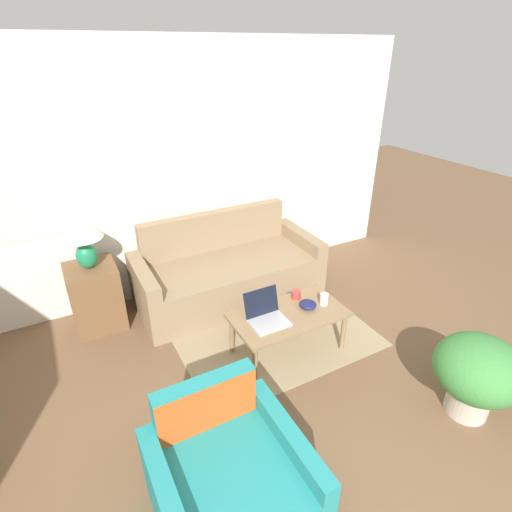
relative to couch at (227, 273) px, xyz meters
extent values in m
cube|color=white|center=(-0.76, 0.45, 1.02)|extent=(6.38, 0.05, 2.60)
cube|color=white|center=(-1.52, 0.42, 1.27)|extent=(1.10, 0.01, 1.30)
cube|color=white|center=(-0.17, 0.42, 1.27)|extent=(1.10, 0.01, 1.30)
cube|color=#9E8966|center=(0.09, -0.59, -0.27)|extent=(1.82, 1.89, 0.01)
cube|color=#937A5B|center=(0.00, -0.07, -0.05)|extent=(1.69, 0.86, 0.46)
cube|color=#937A5B|center=(0.00, 0.30, 0.17)|extent=(1.69, 0.12, 0.89)
cube|color=#937A5B|center=(-0.91, -0.07, 0.02)|extent=(0.14, 0.86, 0.61)
cube|color=#937A5B|center=(0.91, -0.07, 0.02)|extent=(0.14, 0.86, 0.61)
cube|color=teal|center=(-0.98, -2.22, -0.05)|extent=(0.62, 0.81, 0.45)
cube|color=teal|center=(-0.98, -1.86, 0.12)|extent=(0.62, 0.10, 0.79)
cube|color=teal|center=(-0.62, -2.22, 0.01)|extent=(0.10, 0.81, 0.57)
cube|color=#D1511E|center=(-0.98, -1.92, 0.21)|extent=(0.62, 0.01, 0.57)
cube|color=brown|center=(-1.35, 0.11, 0.05)|extent=(0.46, 0.46, 0.65)
ellipsoid|color=#1E8451|center=(-1.35, 0.11, 0.50)|extent=(0.19, 0.19, 0.25)
cylinder|color=tan|center=(-1.35, 0.11, 0.65)|extent=(0.02, 0.02, 0.06)
cone|color=white|center=(-1.35, 0.11, 0.78)|extent=(0.36, 0.36, 0.19)
cube|color=#8E704C|center=(0.09, -1.11, 0.12)|extent=(1.01, 0.54, 0.03)
cylinder|color=#8E704C|center=(-0.36, -1.33, -0.09)|extent=(0.04, 0.04, 0.38)
cylinder|color=#8E704C|center=(0.55, -1.33, -0.09)|extent=(0.04, 0.04, 0.38)
cylinder|color=#8E704C|center=(-0.36, -0.89, -0.09)|extent=(0.04, 0.04, 0.38)
cylinder|color=#8E704C|center=(0.55, -0.89, -0.09)|extent=(0.04, 0.04, 0.38)
cube|color=#B7B7BC|center=(-0.13, -1.16, 0.14)|extent=(0.32, 0.24, 0.02)
cube|color=black|center=(-0.13, -1.01, 0.27)|extent=(0.32, 0.07, 0.23)
cylinder|color=#B23D38|center=(0.28, -0.94, 0.17)|extent=(0.09, 0.09, 0.08)
cylinder|color=white|center=(0.45, -1.14, 0.19)|extent=(0.08, 0.08, 0.11)
ellipsoid|color=#191E4C|center=(0.29, -1.12, 0.16)|extent=(0.15, 0.15, 0.07)
cylinder|color=#BCB2A3|center=(0.93, -2.35, -0.18)|extent=(0.31, 0.31, 0.19)
ellipsoid|color=#3D843D|center=(0.93, -2.35, 0.15)|extent=(0.63, 0.63, 0.47)
camera|label=1|loc=(-1.52, -3.49, 2.21)|focal=28.00mm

